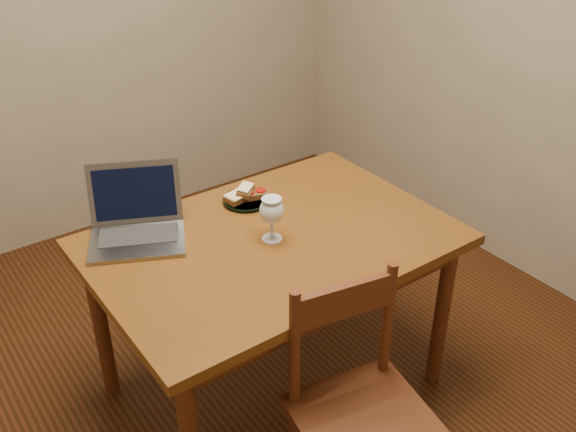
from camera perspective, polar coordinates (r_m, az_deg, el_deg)
floor at (r=2.87m, az=-3.31°, el=-13.99°), size 3.20×3.20×0.02m
right_wall at (r=3.27m, az=21.30°, el=16.21°), size 0.02×3.20×2.60m
table at (r=2.40m, az=-1.41°, el=-3.63°), size 1.30×0.90×0.74m
chair at (r=2.10m, az=6.49°, el=-16.17°), size 0.48×0.47×0.44m
plate at (r=2.58m, az=-3.71°, el=1.40°), size 0.19×0.19×0.02m
sandwich_cheese at (r=2.56m, az=-4.44°, el=1.77°), size 0.12×0.08×0.03m
sandwich_tomato at (r=2.58m, az=-2.93°, el=2.03°), size 0.12×0.09×0.03m
sandwich_top at (r=2.56m, az=-3.79°, el=2.32°), size 0.11×0.10×0.03m
milk_glass at (r=2.30m, az=-1.45°, el=-0.28°), size 0.09×0.09×0.17m
laptop at (r=2.41m, az=-13.35°, el=-0.19°), size 0.44×0.42×0.24m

